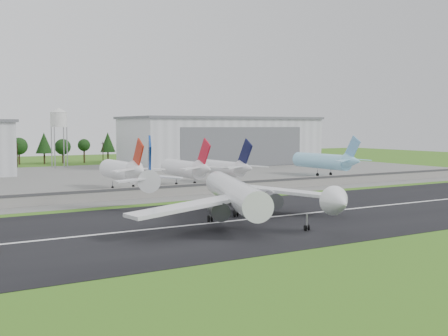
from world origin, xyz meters
TOP-DOWN VIEW (x-y plane):
  - ground at (0.00, 0.00)m, footprint 600.00×600.00m
  - runway at (0.00, 10.00)m, footprint 320.00×60.00m
  - runway_centerline at (0.00, 10.00)m, footprint 220.00×1.00m
  - apron at (0.00, 120.00)m, footprint 320.00×150.00m
  - blast_fence at (0.00, 54.99)m, footprint 240.00×0.61m
  - hangar_east at (75.00, 164.92)m, footprint 102.00×47.00m
  - water_tower at (-5.00, 185.00)m, footprint 8.40×8.40m
  - utility_poles at (0.00, 200.00)m, footprint 230.00×3.00m
  - treeline at (0.00, 215.00)m, footprint 320.00×16.00m
  - main_airliner at (-12.40, 9.59)m, footprint 53.62×57.38m
  - parked_jet_red_a at (-12.36, 76.59)m, footprint 7.36×31.29m
  - parked_jet_red_b at (10.07, 76.56)m, footprint 7.36×31.29m
  - parked_jet_navy at (25.75, 76.51)m, footprint 7.36×31.29m
  - parked_jet_skyblue at (75.77, 81.59)m, footprint 7.36×37.29m

SIDE VIEW (x-z plane):
  - ground at x=0.00m, z-range 0.00..0.00m
  - utility_poles at x=0.00m, z-range -6.00..6.00m
  - treeline at x=0.00m, z-range -11.00..11.00m
  - runway at x=0.00m, z-range 0.00..0.10m
  - apron at x=0.00m, z-range 0.00..0.10m
  - runway_centerline at x=0.00m, z-range 0.10..0.12m
  - blast_fence at x=0.00m, z-range 0.06..3.56m
  - main_airliner at x=-12.40m, z-range -4.19..13.98m
  - parked_jet_navy at x=25.75m, z-range -2.30..14.06m
  - parked_jet_red_b at x=10.07m, z-range -2.17..14.52m
  - parked_jet_skyblue at x=75.77m, z-range -2.11..14.82m
  - parked_jet_red_a at x=-12.36m, z-range -2.05..14.89m
  - hangar_east at x=75.00m, z-range 0.03..25.23m
  - water_tower at x=-5.00m, z-range 9.85..39.25m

